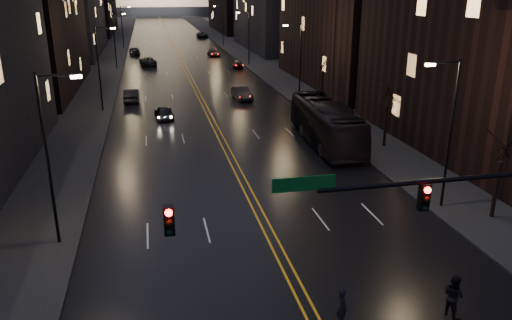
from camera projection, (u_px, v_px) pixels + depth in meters
road at (169, 35)px, 139.07m from camera, size 20.00×320.00×0.02m
sidewalk_left at (117, 36)px, 136.30m from camera, size 8.00×320.00×0.16m
sidewalk_right at (218, 34)px, 141.80m from camera, size 8.00×320.00×0.16m
center_line at (168, 35)px, 139.07m from camera, size 0.62×320.00×0.01m
building_left_far at (65, 2)px, 96.56m from camera, size 12.00×34.00×20.00m
traffic_signal at (482, 204)px, 18.43m from camera, size 17.29×0.45×7.00m
streetlamp_right_near at (448, 127)px, 28.64m from camera, size 2.13×0.25×9.00m
streetlamp_left_near at (50, 152)px, 24.40m from camera, size 2.13×0.25×9.00m
streetlamp_right_mid at (299, 58)px, 56.37m from camera, size 2.13×0.25×9.00m
streetlamp_left_mid at (100, 64)px, 52.12m from camera, size 2.13×0.25×9.00m
streetlamp_right_far at (248, 35)px, 84.09m from camera, size 2.13×0.25×9.00m
streetlamp_left_far at (115, 37)px, 79.84m from camera, size 2.13×0.25×9.00m
streetlamp_right_dist at (222, 23)px, 111.81m from camera, size 2.13×0.25×9.00m
streetlamp_left_dist at (123, 24)px, 107.56m from camera, size 2.13×0.25×9.00m
tree_right_near at (504, 144)px, 27.41m from camera, size 2.40×2.40×6.65m
tree_right_mid at (388, 94)px, 40.35m from camera, size 2.40×2.40×6.65m
tree_right_far at (323, 65)px, 55.13m from camera, size 2.40×2.40×6.65m
bus at (326, 123)px, 42.15m from camera, size 3.55×13.02×3.59m
oncoming_car_a at (164, 112)px, 50.57m from camera, size 2.07×4.23×1.39m
oncoming_car_b at (131, 95)px, 58.19m from camera, size 1.67×4.71×1.55m
oncoming_car_c at (148, 61)px, 85.23m from camera, size 3.08×5.52×1.46m
oncoming_car_d at (134, 51)px, 98.72m from camera, size 2.35×5.15×1.46m
receding_car_a at (242, 93)px, 59.29m from camera, size 2.06×4.72×1.51m
receding_car_b at (237, 64)px, 82.60m from camera, size 2.09×4.33×1.43m
receding_car_c at (214, 53)px, 96.05m from camera, size 2.19×4.77×1.35m
receding_car_d at (202, 35)px, 132.87m from camera, size 2.61×5.43×1.49m
pedestrian_a at (342, 307)px, 19.65m from camera, size 0.45×0.62×1.57m
pedestrian_b at (453, 295)px, 20.11m from camera, size 0.76×1.02×1.86m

